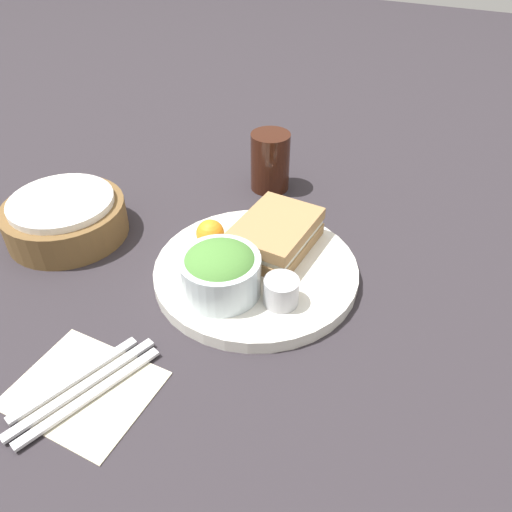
# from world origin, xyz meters

# --- Properties ---
(ground_plane) EXTENTS (4.00, 4.00, 0.00)m
(ground_plane) POSITION_xyz_m (0.00, 0.00, 0.00)
(ground_plane) COLOR #2D282D
(plate) EXTENTS (0.31, 0.31, 0.02)m
(plate) POSITION_xyz_m (0.00, 0.00, 0.01)
(plate) COLOR white
(plate) RESTS_ON ground_plane
(sandwich) EXTENTS (0.15, 0.11, 0.05)m
(sandwich) POSITION_xyz_m (0.06, -0.01, 0.05)
(sandwich) COLOR #A37A4C
(sandwich) RESTS_ON plate
(salad_bowl) EXTENTS (0.12, 0.12, 0.07)m
(salad_bowl) POSITION_xyz_m (-0.07, 0.02, 0.06)
(salad_bowl) COLOR silver
(salad_bowl) RESTS_ON plate
(dressing_cup) EXTENTS (0.05, 0.05, 0.04)m
(dressing_cup) POSITION_xyz_m (-0.06, -0.07, 0.04)
(dressing_cup) COLOR #B7B7BC
(dressing_cup) RESTS_ON plate
(orange_wedge) EXTENTS (0.05, 0.05, 0.05)m
(orange_wedge) POSITION_xyz_m (0.02, 0.09, 0.04)
(orange_wedge) COLOR orange
(orange_wedge) RESTS_ON plate
(drink_glass) EXTENTS (0.08, 0.08, 0.11)m
(drink_glass) POSITION_xyz_m (0.25, 0.10, 0.06)
(drink_glass) COLOR #38190F
(drink_glass) RESTS_ON ground_plane
(bread_basket) EXTENTS (0.20, 0.20, 0.07)m
(bread_basket) POSITION_xyz_m (-0.04, 0.34, 0.03)
(bread_basket) COLOR brown
(bread_basket) RESTS_ON ground_plane
(napkin) EXTENTS (0.14, 0.17, 0.00)m
(napkin) POSITION_xyz_m (-0.29, 0.09, 0.00)
(napkin) COLOR beige
(napkin) RESTS_ON ground_plane
(fork) EXTENTS (0.19, 0.07, 0.01)m
(fork) POSITION_xyz_m (-0.29, 0.08, 0.01)
(fork) COLOR silver
(fork) RESTS_ON napkin
(knife) EXTENTS (0.20, 0.08, 0.01)m
(knife) POSITION_xyz_m (-0.29, 0.09, 0.01)
(knife) COLOR silver
(knife) RESTS_ON napkin
(spoon) EXTENTS (0.17, 0.07, 0.01)m
(spoon) POSITION_xyz_m (-0.28, 0.11, 0.01)
(spoon) COLOR silver
(spoon) RESTS_ON napkin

